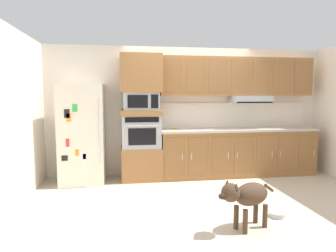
{
  "coord_description": "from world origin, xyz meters",
  "views": [
    {
      "loc": [
        -1.26,
        -4.66,
        1.56
      ],
      "look_at": [
        -0.55,
        0.06,
        1.06
      ],
      "focal_mm": 31.26,
      "sensor_mm": 36.0,
      "label": 1
    }
  ],
  "objects_px": {
    "built_in_oven": "(141,131)",
    "dog_food_bowl": "(277,214)",
    "refrigerator": "(82,134)",
    "microwave": "(141,101)",
    "screwdriver": "(175,128)",
    "dog": "(247,196)"
  },
  "relations": [
    {
      "from": "built_in_oven",
      "to": "dog_food_bowl",
      "type": "height_order",
      "value": "built_in_oven"
    },
    {
      "from": "refrigerator",
      "to": "microwave",
      "type": "relative_size",
      "value": 2.73
    },
    {
      "from": "refrigerator",
      "to": "microwave",
      "type": "bearing_deg",
      "value": 3.68
    },
    {
      "from": "microwave",
      "to": "dog_food_bowl",
      "type": "height_order",
      "value": "microwave"
    },
    {
      "from": "screwdriver",
      "to": "dog",
      "type": "relative_size",
      "value": 0.2
    },
    {
      "from": "dog",
      "to": "dog_food_bowl",
      "type": "relative_size",
      "value": 4.12
    },
    {
      "from": "refrigerator",
      "to": "built_in_oven",
      "type": "bearing_deg",
      "value": 3.69
    },
    {
      "from": "refrigerator",
      "to": "built_in_oven",
      "type": "height_order",
      "value": "refrigerator"
    },
    {
      "from": "microwave",
      "to": "dog_food_bowl",
      "type": "relative_size",
      "value": 3.22
    },
    {
      "from": "built_in_oven",
      "to": "microwave",
      "type": "distance_m",
      "value": 0.56
    },
    {
      "from": "dog",
      "to": "refrigerator",
      "type": "bearing_deg",
      "value": -67.87
    },
    {
      "from": "built_in_oven",
      "to": "screwdriver",
      "type": "bearing_deg",
      "value": 10.44
    },
    {
      "from": "refrigerator",
      "to": "screwdriver",
      "type": "distance_m",
      "value": 1.72
    },
    {
      "from": "refrigerator",
      "to": "built_in_oven",
      "type": "xyz_separation_m",
      "value": [
        1.05,
        0.07,
        0.02
      ]
    },
    {
      "from": "microwave",
      "to": "refrigerator",
      "type": "bearing_deg",
      "value": -176.32
    },
    {
      "from": "refrigerator",
      "to": "dog_food_bowl",
      "type": "bearing_deg",
      "value": -36.0
    },
    {
      "from": "built_in_oven",
      "to": "dog",
      "type": "height_order",
      "value": "built_in_oven"
    },
    {
      "from": "built_in_oven",
      "to": "microwave",
      "type": "bearing_deg",
      "value": -0.77
    },
    {
      "from": "dog_food_bowl",
      "to": "microwave",
      "type": "bearing_deg",
      "value": 128.98
    },
    {
      "from": "built_in_oven",
      "to": "screwdriver",
      "type": "relative_size",
      "value": 4.29
    },
    {
      "from": "dog_food_bowl",
      "to": "refrigerator",
      "type": "bearing_deg",
      "value": 144.0
    },
    {
      "from": "screwdriver",
      "to": "dog",
      "type": "xyz_separation_m",
      "value": [
        0.43,
        -2.42,
        -0.53
      ]
    }
  ]
}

